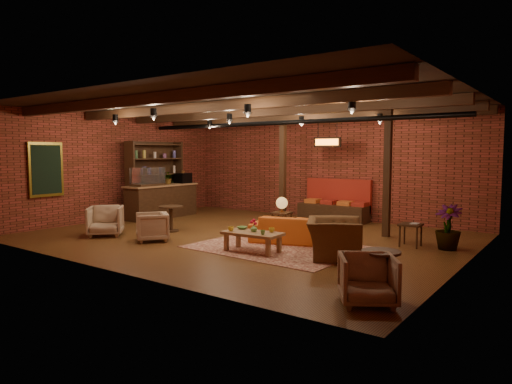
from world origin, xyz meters
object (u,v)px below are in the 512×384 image
Objects in this scene: armchair_b at (152,225)px; side_table_book at (411,225)px; round_table_left at (171,214)px; armchair_a at (105,219)px; round_table_right at (381,266)px; side_table_lamp at (282,206)px; coffee_table at (252,234)px; armchair_right at (334,232)px; sofa at (298,230)px; armchair_far at (368,277)px; plant_tall at (450,182)px.

armchair_b is 5.83m from side_table_book.
armchair_a reaches higher than round_table_left.
side_table_lamp is at bearing 138.94° from round_table_right.
coffee_table is 1.91× the size of round_table_right.
armchair_right is 2.22× the size of side_table_book.
side_table_book is (2.19, 1.13, 0.16)m from sofa.
sofa is at bearing -152.77° from side_table_book.
armchair_b is at bearing -35.91° from armchair_a.
armchair_far is at bearing -20.81° from round_table_left.
round_table_left is (-3.18, 0.73, 0.08)m from coffee_table.
armchair_right is at bearing -114.07° from side_table_book.
coffee_table is at bearing -36.01° from armchair_a.
sofa is 3.37m from armchair_b.
round_table_right is (7.23, -0.56, 0.03)m from armchair_a.
coffee_table is 1.35× the size of side_table_lamp.
armchair_b is at bearing 13.75° from sofa.
armchair_b is (-2.59, -0.42, -0.01)m from coffee_table.
side_table_book is at bearing -51.03° from armchair_right.
plant_tall reaches higher than side_table_book.
armchair_far is (3.20, -1.69, 0.00)m from coffee_table.
armchair_a is (-4.03, -0.65, 0.03)m from coffee_table.
side_table_book is (3.13, 0.33, -0.24)m from side_table_lamp.
round_table_left is 4.77m from armchair_right.
round_table_right is at bearing -164.31° from armchair_right.
coffee_table reaches higher than side_table_book.
round_table_left is (-3.45, -0.63, 0.14)m from sofa.
coffee_table is 1.67× the size of armchair_far.
armchair_right reaches higher than coffee_table.
armchair_right is 2.14m from side_table_book.
armchair_right is 0.41× the size of plant_tall.
round_table_right is at bearing 57.73° from armchair_far.
side_table_book is at bearing -19.42° from armchair_a.
armchair_right reaches higher than side_table_lamp.
plant_tall is at bearing 65.20° from armchair_b.
plant_tall is at bearing -64.19° from armchair_right.
side_table_lamp is at bearing 27.35° from armchair_right.
side_table_lamp is 1.42× the size of round_table_right.
armchair_b is (-1.92, -2.57, -0.35)m from side_table_lamp.
armchair_b is 0.62× the size of armchair_right.
plant_tall is (-0.00, 3.86, 1.00)m from round_table_right.
plant_tall is (5.79, 3.06, 1.07)m from armchair_b.
sofa is at bearing -40.07° from side_table_lamp.
sofa is 3.39m from plant_tall.
armchair_a is 8.01m from plant_tall.
sofa is 0.74× the size of plant_tall.
armchair_a is at bearing 74.93° from armchair_right.
side_table_lamp is 0.80× the size of armchair_right.
side_table_lamp is at bearing 29.49° from round_table_left.
armchair_far is (0.73, -4.18, -0.09)m from side_table_book.
armchair_a is (-4.30, -2.01, 0.10)m from sofa.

